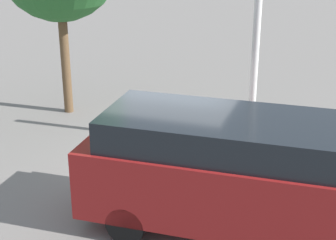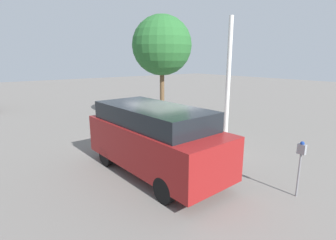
% 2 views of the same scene
% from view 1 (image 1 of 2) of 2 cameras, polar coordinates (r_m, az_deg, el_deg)
% --- Properties ---
extents(ground_plane, '(80.00, 80.00, 0.00)m').
position_cam_1_polar(ground_plane, '(11.25, 0.73, -6.39)').
color(ground_plane, slate).
extents(parking_meter_near, '(0.20, 0.12, 1.33)m').
position_cam_1_polar(parking_meter_near, '(11.37, -1.68, -0.62)').
color(parking_meter_near, gray).
rests_on(parking_meter_near, ground).
extents(lamp_post, '(0.44, 0.44, 5.12)m').
position_cam_1_polar(lamp_post, '(12.21, 9.45, 4.22)').
color(lamp_post, beige).
rests_on(lamp_post, ground).
extents(parked_van, '(5.13, 2.23, 2.16)m').
position_cam_1_polar(parked_van, '(9.02, 6.45, -5.53)').
color(parked_van, maroon).
rests_on(parked_van, ground).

